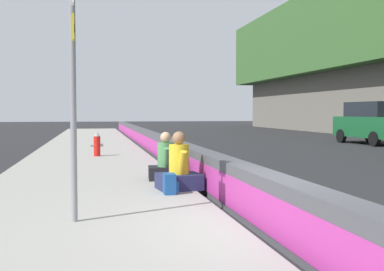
# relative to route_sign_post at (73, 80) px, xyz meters

# --- Properties ---
(ground_plane) EXTENTS (160.00, 160.00, 0.00)m
(ground_plane) POSITION_rel_route_sign_post_xyz_m (-0.84, -2.77, -2.21)
(ground_plane) COLOR #232326
(ground_plane) RESTS_ON ground
(sidewalk_strip) EXTENTS (80.00, 4.40, 0.14)m
(sidewalk_strip) POSITION_rel_route_sign_post_xyz_m (-0.84, -0.12, -2.14)
(sidewalk_strip) COLOR gray
(sidewalk_strip) RESTS_ON ground_plane
(jersey_barrier) EXTENTS (76.00, 0.45, 0.85)m
(jersey_barrier) POSITION_rel_route_sign_post_xyz_m (-0.84, -2.77, -1.79)
(jersey_barrier) COLOR #47474C
(jersey_barrier) RESTS_ON ground_plane
(route_sign_post) EXTENTS (0.44, 0.09, 3.60)m
(route_sign_post) POSITION_rel_route_sign_post_xyz_m (0.00, 0.00, 0.00)
(route_sign_post) COLOR gray
(route_sign_post) RESTS_ON sidewalk_strip
(fire_hydrant) EXTENTS (0.26, 0.46, 0.88)m
(fire_hydrant) POSITION_rel_route_sign_post_xyz_m (10.41, -0.40, -1.62)
(fire_hydrant) COLOR red
(fire_hydrant) RESTS_ON sidewalk_strip
(seated_person_foreground) EXTENTS (0.83, 0.94, 1.20)m
(seated_person_foreground) POSITION_rel_route_sign_post_xyz_m (2.55, -2.01, -1.70)
(seated_person_foreground) COLOR #23284C
(seated_person_foreground) RESTS_ON sidewalk_strip
(seated_person_middle) EXTENTS (0.75, 0.87, 1.13)m
(seated_person_middle) POSITION_rel_route_sign_post_xyz_m (4.04, -1.95, -1.72)
(seated_person_middle) COLOR black
(seated_person_middle) RESTS_ON sidewalk_strip
(backpack) EXTENTS (0.32, 0.28, 0.40)m
(backpack) POSITION_rel_route_sign_post_xyz_m (2.01, -1.73, -1.88)
(backpack) COLOR navy
(backpack) RESTS_ON sidewalk_strip
(parked_car_fourth) EXTENTS (4.86, 2.20, 2.28)m
(parked_car_fourth) POSITION_rel_route_sign_post_xyz_m (15.92, -14.99, -1.03)
(parked_car_fourth) COLOR #145128
(parked_car_fourth) RESTS_ON ground_plane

